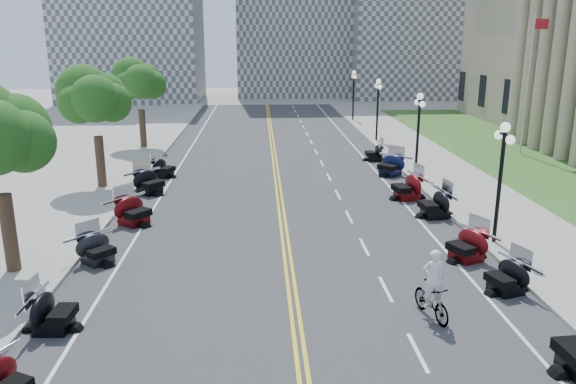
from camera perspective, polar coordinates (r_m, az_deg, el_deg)
name	(u,v)px	position (r m, az deg, el deg)	size (l,w,h in m)	color
ground	(292,291)	(19.27, 0.42, -10.06)	(160.00, 160.00, 0.00)	gray
road	(281,206)	(28.61, -0.75, -1.42)	(16.00, 90.00, 0.01)	#333335
centerline_yellow_a	(278,206)	(28.61, -0.99, -1.41)	(0.12, 90.00, 0.00)	yellow
centerline_yellow_b	(283,206)	(28.62, -0.51, -1.40)	(0.12, 90.00, 0.00)	yellow
edge_line_north	(405,204)	(29.54, 11.76, -1.19)	(0.12, 90.00, 0.00)	white
edge_line_south	(154,208)	(29.09, -13.45, -1.55)	(0.12, 90.00, 0.00)	white
lane_dash_5	(418,352)	(16.28, 13.04, -15.57)	(0.12, 2.00, 0.00)	white
lane_dash_6	(386,289)	(19.70, 9.89, -9.67)	(0.12, 2.00, 0.00)	white
lane_dash_7	(364,247)	(23.30, 7.76, -5.54)	(0.12, 2.00, 0.00)	white
lane_dash_8	(349,217)	(27.02, 6.22, -2.52)	(0.12, 2.00, 0.00)	white
lane_dash_9	(338,194)	(30.80, 5.07, -0.24)	(0.12, 2.00, 0.00)	white
lane_dash_10	(329,177)	(34.64, 4.17, 1.54)	(0.12, 2.00, 0.00)	white
lane_dash_11	(322,163)	(38.51, 3.45, 2.97)	(0.12, 2.00, 0.00)	white
lane_dash_12	(316,152)	(42.40, 2.86, 4.13)	(0.12, 2.00, 0.00)	white
lane_dash_13	(311,142)	(46.31, 2.36, 5.10)	(0.12, 2.00, 0.00)	white
lane_dash_14	(307,134)	(50.24, 1.95, 5.91)	(0.12, 2.00, 0.00)	white
lane_dash_15	(304,127)	(54.17, 1.59, 6.61)	(0.12, 2.00, 0.00)	white
lane_dash_16	(301,121)	(58.12, 1.28, 7.21)	(0.12, 2.00, 0.00)	white
lane_dash_17	(298,116)	(62.07, 1.01, 7.74)	(0.12, 2.00, 0.00)	white
lane_dash_18	(296,111)	(66.03, 0.77, 8.20)	(0.12, 2.00, 0.00)	white
lane_dash_19	(293,107)	(69.99, 0.56, 8.61)	(0.12, 2.00, 0.00)	white
sidewalk_north	(483,202)	(30.81, 19.16, -0.93)	(5.00, 90.00, 0.15)	#9E9991
sidewalk_south	(71,208)	(30.10, -21.15, -1.49)	(5.00, 90.00, 0.15)	#9E9991
lawn	(540,166)	(40.77, 24.20, 2.38)	(9.00, 60.00, 0.10)	#356023
distant_block_a	(130,1)	(81.30, -15.78, 18.18)	(18.00, 14.00, 26.00)	gray
distant_block_c	(420,18)	(85.57, 13.26, 16.83)	(20.00, 14.00, 22.00)	gray
street_lamp_2	(500,184)	(24.12, 20.70, 0.76)	(0.50, 1.20, 4.90)	black
street_lamp_3	(418,135)	(35.19, 13.05, 5.71)	(0.50, 1.20, 4.90)	black
street_lamp_4	(377,110)	(46.73, 9.08, 8.22)	(0.50, 1.20, 4.90)	black
street_lamp_5	(353,95)	(58.45, 6.66, 9.72)	(0.50, 1.20, 4.90)	black
flagpole	(528,86)	(43.85, 23.16, 9.89)	(1.10, 0.20, 10.00)	silver
tree_3	(95,105)	(32.82, -18.99, 8.39)	(4.80, 4.80, 9.20)	#235619
tree_4	(140,86)	(44.43, -14.82, 10.34)	(4.80, 4.80, 9.20)	#235619
motorcycle_n_5	(507,275)	(20.30, 21.37, -7.87)	(1.80, 1.80, 1.26)	black
motorcycle_n_6	(467,243)	(22.62, 17.73, -5.00)	(1.94, 1.94, 1.36)	#590A0C
motorcycle_n_7	(435,203)	(27.54, 14.70, -1.06)	(2.06, 2.06, 1.44)	black
motorcycle_n_8	(407,185)	(30.28, 12.03, 0.66)	(2.16, 2.16, 1.51)	#590A0C
motorcycle_n_9	(391,164)	(35.37, 10.37, 2.81)	(2.08, 2.08, 1.45)	black
motorcycle_n_10	(374,152)	(39.53, 8.75, 4.06)	(1.82, 1.82, 1.27)	black
motorcycle_s_5	(52,310)	(18.00, -22.84, -10.99)	(1.86, 1.86, 1.30)	black
motorcycle_s_6	(97,247)	(22.50, -18.85, -5.33)	(1.82, 1.82, 1.27)	black
motorcycle_s_7	(133,209)	(26.57, -15.45, -1.70)	(2.07, 2.07, 1.45)	#590A0C
motorcycle_s_8	(149,181)	(31.60, -13.93, 1.11)	(2.09, 2.09, 1.46)	black
motorcycle_s_9	(163,167)	(35.22, -12.56, 2.50)	(1.84, 1.84, 1.29)	black
bicycle	(431,301)	(17.90, 14.36, -10.66)	(0.53, 1.88, 1.13)	#A51414
cyclist_rider	(435,255)	(17.30, 14.69, -6.17)	(0.68, 0.45, 1.87)	silver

